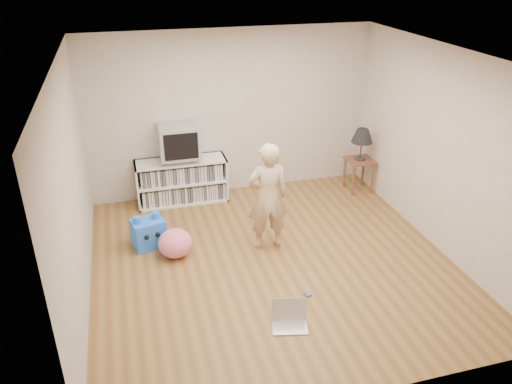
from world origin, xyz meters
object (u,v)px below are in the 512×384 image
at_px(table_lamp, 362,136).
at_px(laptop, 289,318).
at_px(person, 268,197).
at_px(plush_blue, 148,233).
at_px(dvd_deck, 180,158).
at_px(crt_tv, 179,141).
at_px(side_table, 359,167).
at_px(plush_pink, 175,243).
at_px(media_unit, 182,180).

height_order(table_lamp, laptop, table_lamp).
relative_size(person, plush_blue, 3.09).
height_order(dvd_deck, crt_tv, crt_tv).
distance_m(table_lamp, plush_blue, 3.65).
bearing_deg(laptop, dvd_deck, 115.69).
distance_m(side_table, plush_blue, 3.58).
xyz_separation_m(dvd_deck, plush_pink, (-0.31, -1.55, -0.55)).
height_order(table_lamp, plush_blue, table_lamp).
xyz_separation_m(crt_tv, table_lamp, (2.85, -0.37, -0.08)).
distance_m(dvd_deck, laptop, 3.33).
xyz_separation_m(side_table, table_lamp, (0.00, 0.00, 0.53)).
relative_size(crt_tv, person, 0.40).
distance_m(dvd_deck, crt_tv, 0.29).
distance_m(crt_tv, laptop, 3.39).
bearing_deg(side_table, table_lamp, 0.00).
height_order(laptop, plush_blue, plush_blue).
distance_m(crt_tv, person, 1.89).
bearing_deg(dvd_deck, side_table, -7.39).
bearing_deg(crt_tv, plush_blue, -117.48).
bearing_deg(plush_blue, media_unit, 48.16).
height_order(crt_tv, side_table, crt_tv).
distance_m(media_unit, table_lamp, 2.94).
relative_size(media_unit, plush_pink, 3.16).
height_order(dvd_deck, side_table, dvd_deck).
xyz_separation_m(dvd_deck, plush_blue, (-0.62, -1.20, -0.53)).
height_order(media_unit, dvd_deck, dvd_deck).
distance_m(side_table, laptop, 3.56).
bearing_deg(media_unit, plush_pink, -101.13).
relative_size(dvd_deck, crt_tv, 0.75).
relative_size(crt_tv, laptop, 1.38).
bearing_deg(crt_tv, laptop, -77.54).
bearing_deg(plush_pink, plush_blue, 132.82).
xyz_separation_m(media_unit, person, (0.91, -1.65, 0.39)).
distance_m(crt_tv, plush_pink, 1.78).
distance_m(media_unit, dvd_deck, 0.39).
bearing_deg(dvd_deck, person, -60.86).
distance_m(media_unit, plush_blue, 1.38).
distance_m(laptop, plush_pink, 1.93).
height_order(laptop, plush_pink, plush_pink).
height_order(crt_tv, laptop, crt_tv).
bearing_deg(plush_blue, plush_pink, -61.91).
height_order(dvd_deck, laptop, dvd_deck).
bearing_deg(media_unit, crt_tv, -90.00).
bearing_deg(plush_blue, laptop, -70.93).
height_order(side_table, plush_blue, side_table).
xyz_separation_m(plush_blue, plush_pink, (0.32, -0.34, -0.01)).
xyz_separation_m(media_unit, plush_pink, (-0.31, -1.56, -0.16)).
xyz_separation_m(crt_tv, side_table, (2.85, -0.37, -0.60)).
bearing_deg(crt_tv, table_lamp, -7.32).
distance_m(laptop, plush_blue, 2.39).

